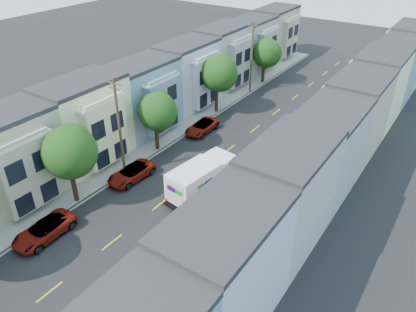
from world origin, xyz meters
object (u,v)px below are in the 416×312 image
Objects in this scene: parked_left_b at (44,230)px; parked_right_a at (155,264)px; tree_far_r at (347,81)px; utility_pole_near at (119,128)px; parked_left_d at (202,127)px; lead_sedan at (256,147)px; tree_e at (266,53)px; parked_right_b at (203,219)px; tree_d at (219,73)px; fedex_truck at (202,178)px; tree_c at (157,112)px; parked_right_c at (300,128)px; tree_b at (69,152)px; utility_pole_far at (252,58)px; parked_left_c at (131,173)px; parked_right_d at (319,110)px.

parked_right_a is (9.80, 2.21, 0.02)m from parked_left_b.
parked_right_a is at bearing -93.16° from tree_far_r.
utility_pole_near reaches higher than parked_left_d.
lead_sedan is at bearing 95.85° from parked_right_a.
tree_e is 22.02m from lead_sedan.
utility_pole_near is at bearing -98.34° from parked_left_d.
tree_far_r is at bearing 86.38° from parked_right_a.
utility_pole_near is 12.24m from parked_right_b.
tree_e reaches higher than parked_left_d.
tree_d is 1.37× the size of tree_far_r.
tree_far_r is at bearing 87.21° from fedex_truck.
lead_sedan is 7.70m from parked_left_d.
tree_c reaches higher than tree_far_r.
fedex_truck is 12.70m from parked_left_d.
utility_pole_near reaches higher than parked_right_c.
parked_right_a reaches higher than parked_left_d.
fedex_truck reaches higher than parked_right_c.
tree_far_r reaches higher than lead_sedan.
utility_pole_near reaches higher than lead_sedan.
utility_pole_near is (0.00, -17.45, -0.24)m from tree_d.
utility_pole_near is 2.16× the size of parked_right_a.
tree_b reaches higher than parked_right_c.
tree_d is 1.47× the size of parked_right_b.
parked_left_b is 30.19m from parked_right_c.
tree_b reaches higher than fedex_truck.
parked_left_d is at bearing -147.76° from parked_right_c.
tree_e is 1.63× the size of lead_sedan.
tree_e is 30.69m from fedex_truck.
lead_sedan is at bearing -6.99° from parked_left_d.
parked_right_c reaches higher than lead_sedan.
tree_b is at bearing -90.00° from tree_d.
tree_b is at bearing -90.00° from utility_pole_far.
utility_pole_far reaches higher than parked_right_b.
tree_b reaches higher than parked_right_a.
tree_far_r is (13.20, -2.94, -0.60)m from tree_e.
lead_sedan is 13.76m from parked_left_c.
parked_right_d is (11.20, 6.97, -4.73)m from tree_d.
tree_c is at bearing -90.00° from tree_e.
parked_right_d is at bearing 71.77° from parked_left_c.
parked_right_b is at bearing -71.17° from tree_e.
fedex_truck is 1.47× the size of parked_right_c.
parked_right_c reaches higher than parked_left_c.
tree_far_r is 5.11m from parked_right_d.
tree_c reaches higher than parked_left_c.
lead_sedan is 0.82× the size of parked_left_c.
parked_right_b is at bearing -34.48° from tree_c.
parked_right_b is (11.20, -32.84, -3.92)m from tree_e.
parked_right_d is at bearing 90.00° from parked_right_b.
utility_pole_near reaches higher than parked_right_a.
parked_left_c reaches higher than parked_right_d.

